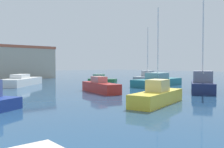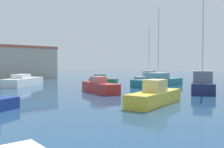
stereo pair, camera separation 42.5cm
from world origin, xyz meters
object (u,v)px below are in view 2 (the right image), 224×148
(motorboat_white_near_pier, at_px, (23,81))
(motorboat_red_behind_lamppost, at_px, (100,87))
(motorboat_green_outer_mooring, at_px, (102,79))
(sailboat_grey_far_right, at_px, (149,77))
(sailboat_navy_center_channel, at_px, (202,84))
(sailboat_teal_mid_harbor, at_px, (158,81))
(motorboat_yellow_far_left, at_px, (155,96))

(motorboat_white_near_pier, height_order, motorboat_red_behind_lamppost, motorboat_red_behind_lamppost)
(motorboat_green_outer_mooring, bearing_deg, motorboat_white_near_pier, 172.08)
(sailboat_grey_far_right, xyz_separation_m, sailboat_navy_center_channel, (-9.37, -15.17, 0.17))
(sailboat_grey_far_right, xyz_separation_m, motorboat_green_outer_mooring, (-8.06, 2.16, -0.15))
(sailboat_teal_mid_harbor, bearing_deg, motorboat_yellow_far_left, -140.93)
(sailboat_teal_mid_harbor, relative_size, motorboat_yellow_far_left, 1.64)
(sailboat_grey_far_right, bearing_deg, motorboat_green_outer_mooring, 165.03)
(motorboat_white_near_pier, bearing_deg, motorboat_yellow_far_left, -86.70)
(sailboat_grey_far_right, distance_m, motorboat_white_near_pier, 19.96)
(motorboat_yellow_far_left, relative_size, motorboat_green_outer_mooring, 1.36)
(motorboat_yellow_far_left, xyz_separation_m, motorboat_green_outer_mooring, (10.34, 19.22, -0.12))
(sailboat_navy_center_channel, bearing_deg, sailboat_teal_mid_harbor, 72.18)
(motorboat_white_near_pier, distance_m, sailboat_teal_mid_harbor, 17.10)
(sailboat_teal_mid_harbor, bearing_deg, sailboat_grey_far_right, 48.12)
(sailboat_navy_center_channel, relative_size, motorboat_red_behind_lamppost, 1.55)
(sailboat_grey_far_right, distance_m, motorboat_green_outer_mooring, 8.35)
(motorboat_yellow_far_left, bearing_deg, motorboat_red_behind_lamppost, 79.44)
(sailboat_grey_far_right, relative_size, motorboat_yellow_far_left, 1.49)
(sailboat_teal_mid_harbor, distance_m, sailboat_navy_center_channel, 7.73)
(sailboat_grey_far_right, relative_size, sailboat_teal_mid_harbor, 0.91)
(sailboat_grey_far_right, bearing_deg, sailboat_navy_center_channel, -121.70)
(motorboat_red_behind_lamppost, bearing_deg, motorboat_green_outer_mooring, 51.51)
(sailboat_grey_far_right, distance_m, motorboat_yellow_far_left, 25.09)
(motorboat_white_near_pier, xyz_separation_m, motorboat_green_outer_mooring, (11.54, -1.60, -0.11))
(sailboat_teal_mid_harbor, xyz_separation_m, motorboat_red_behind_lamppost, (-9.88, -1.13, -0.07))
(motorboat_white_near_pier, bearing_deg, motorboat_green_outer_mooring, -7.92)
(motorboat_yellow_far_left, relative_size, sailboat_navy_center_channel, 0.66)
(sailboat_teal_mid_harbor, bearing_deg, motorboat_green_outer_mooring, 96.06)
(motorboat_white_near_pier, relative_size, sailboat_navy_center_channel, 0.80)
(sailboat_navy_center_channel, bearing_deg, motorboat_yellow_far_left, -168.17)
(sailboat_navy_center_channel, height_order, motorboat_green_outer_mooring, sailboat_navy_center_channel)
(motorboat_white_near_pier, bearing_deg, sailboat_teal_mid_harbor, -42.57)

